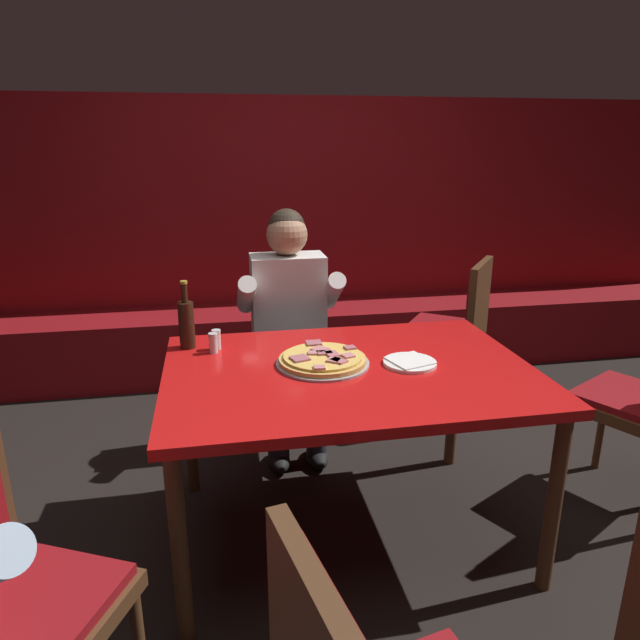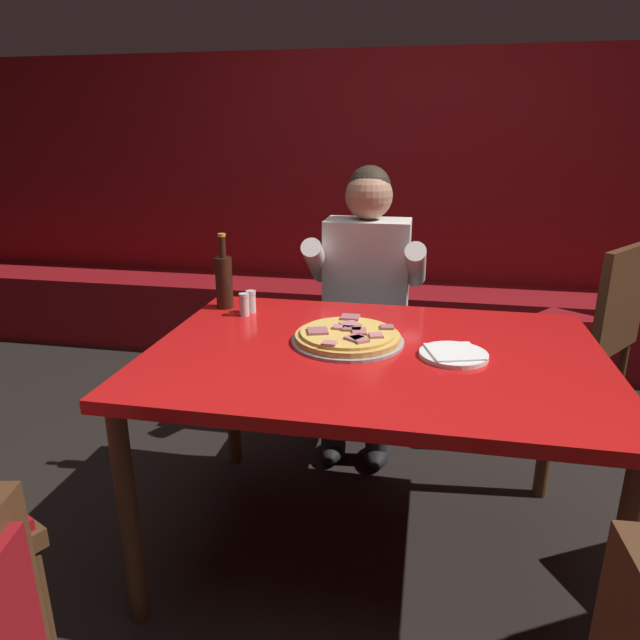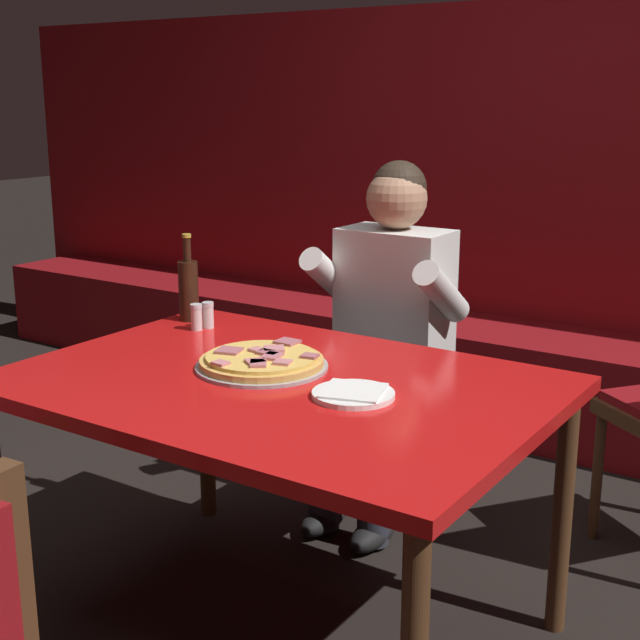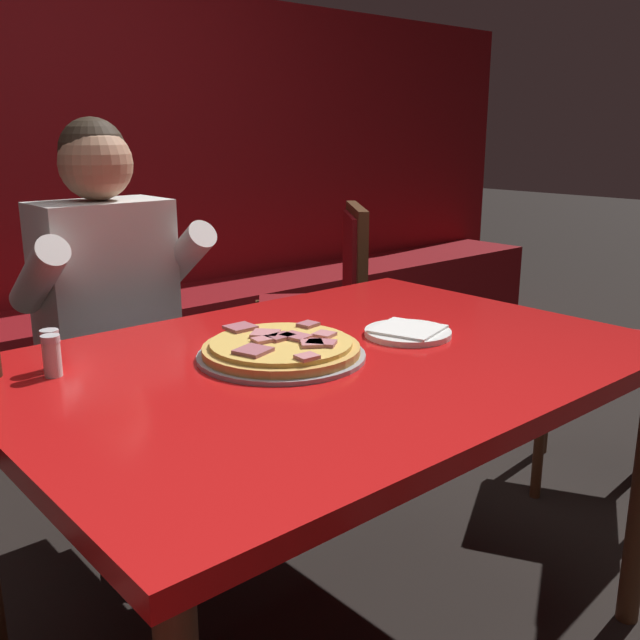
# 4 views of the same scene
# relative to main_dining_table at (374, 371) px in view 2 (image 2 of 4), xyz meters

# --- Properties ---
(ground_plane) EXTENTS (24.00, 24.00, 0.00)m
(ground_plane) POSITION_rel_main_dining_table_xyz_m (0.00, 0.00, -0.68)
(ground_plane) COLOR black
(booth_wall_panel) EXTENTS (6.80, 0.16, 1.90)m
(booth_wall_panel) POSITION_rel_main_dining_table_xyz_m (0.00, 2.18, 0.27)
(booth_wall_panel) COLOR maroon
(booth_wall_panel) RESTS_ON ground_plane
(booth_bench) EXTENTS (6.46, 0.48, 0.46)m
(booth_bench) POSITION_rel_main_dining_table_xyz_m (0.00, 1.86, -0.45)
(booth_bench) COLOR maroon
(booth_bench) RESTS_ON ground_plane
(main_dining_table) EXTENTS (1.42, 1.01, 0.76)m
(main_dining_table) POSITION_rel_main_dining_table_xyz_m (0.00, 0.00, 0.00)
(main_dining_table) COLOR #4C2D19
(main_dining_table) RESTS_ON ground_plane
(pizza) EXTENTS (0.37, 0.37, 0.05)m
(pizza) POSITION_rel_main_dining_table_xyz_m (-0.10, 0.05, 0.09)
(pizza) COLOR #9E9EA3
(pizza) RESTS_ON main_dining_table
(plate_white_paper) EXTENTS (0.21, 0.21, 0.02)m
(plate_white_paper) POSITION_rel_main_dining_table_xyz_m (0.24, -0.01, 0.08)
(plate_white_paper) COLOR white
(plate_white_paper) RESTS_ON main_dining_table
(beer_bottle) EXTENTS (0.07, 0.07, 0.29)m
(beer_bottle) POSITION_rel_main_dining_table_xyz_m (-0.62, 0.35, 0.18)
(beer_bottle) COLOR black
(beer_bottle) RESTS_ON main_dining_table
(shaker_black_pepper) EXTENTS (0.04, 0.04, 0.09)m
(shaker_black_pepper) POSITION_rel_main_dining_table_xyz_m (-0.52, 0.26, 0.11)
(shaker_black_pepper) COLOR silver
(shaker_black_pepper) RESTS_ON main_dining_table
(shaker_red_pepper_flakes) EXTENTS (0.04, 0.04, 0.09)m
(shaker_red_pepper_flakes) POSITION_rel_main_dining_table_xyz_m (-0.50, 0.30, 0.11)
(shaker_red_pepper_flakes) COLOR silver
(shaker_red_pepper_flakes) RESTS_ON main_dining_table
(diner_seated_blue_shirt) EXTENTS (0.53, 0.53, 1.27)m
(diner_seated_blue_shirt) POSITION_rel_main_dining_table_xyz_m (-0.13, 0.78, 0.02)
(diner_seated_blue_shirt) COLOR black
(diner_seated_blue_shirt) RESTS_ON ground_plane
(dining_chair_near_left) EXTENTS (0.62, 0.62, 0.94)m
(dining_chair_near_left) POSITION_rel_main_dining_table_xyz_m (0.90, 1.03, -0.12)
(dining_chair_near_left) COLOR #4C2D19
(dining_chair_near_left) RESTS_ON ground_plane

